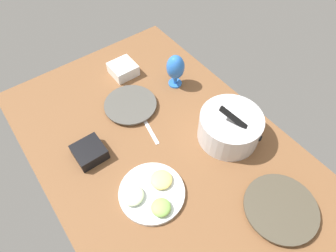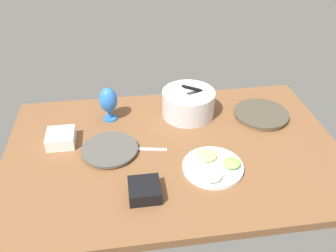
# 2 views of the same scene
# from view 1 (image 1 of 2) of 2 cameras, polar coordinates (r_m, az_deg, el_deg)

# --- Properties ---
(ground_plane) EXTENTS (1.60, 1.04, 0.04)m
(ground_plane) POSITION_cam_1_polar(r_m,az_deg,el_deg) (1.35, -0.99, -4.89)
(ground_plane) COLOR brown
(dinner_plate_left) EXTENTS (0.27, 0.27, 0.02)m
(dinner_plate_left) POSITION_cam_1_polar(r_m,az_deg,el_deg) (1.49, -7.36, 4.08)
(dinner_plate_left) COLOR silver
(dinner_plate_left) RESTS_ON ground_plane
(dinner_plate_right) EXTENTS (0.29, 0.29, 0.03)m
(dinner_plate_right) POSITION_cam_1_polar(r_m,az_deg,el_deg) (1.27, 21.19, -14.87)
(dinner_plate_right) COLOR beige
(dinner_plate_right) RESTS_ON ground_plane
(mixing_bowl) EXTENTS (0.29, 0.28, 0.21)m
(mixing_bowl) POSITION_cam_1_polar(r_m,az_deg,el_deg) (1.34, 12.03, -0.09)
(mixing_bowl) COLOR silver
(mixing_bowl) RESTS_ON ground_plane
(fruit_platter) EXTENTS (0.27, 0.27, 0.05)m
(fruit_platter) POSITION_cam_1_polar(r_m,az_deg,el_deg) (1.22, -3.24, -12.96)
(fruit_platter) COLOR silver
(fruit_platter) RESTS_ON ground_plane
(hurricane_glass_blue) EXTENTS (0.09, 0.09, 0.19)m
(hurricane_glass_blue) POSITION_cam_1_polar(r_m,az_deg,el_deg) (1.52, 1.47, 11.30)
(hurricane_glass_blue) COLOR blue
(hurricane_glass_blue) RESTS_ON ground_plane
(square_bowl_black) EXTENTS (0.13, 0.13, 0.06)m
(square_bowl_black) POSITION_cam_1_polar(r_m,az_deg,el_deg) (1.33, -15.18, -4.87)
(square_bowl_black) COLOR black
(square_bowl_black) RESTS_ON ground_plane
(square_bowl_white) EXTENTS (0.13, 0.13, 0.06)m
(square_bowl_white) POSITION_cam_1_polar(r_m,az_deg,el_deg) (1.65, -8.80, 11.05)
(square_bowl_white) COLOR white
(square_bowl_white) RESTS_ON ground_plane
(fork_by_left_plate) EXTENTS (0.18, 0.05, 0.01)m
(fork_by_left_plate) POSITION_cam_1_polar(r_m,az_deg,el_deg) (1.39, -3.58, -0.75)
(fork_by_left_plate) COLOR silver
(fork_by_left_plate) RESTS_ON ground_plane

